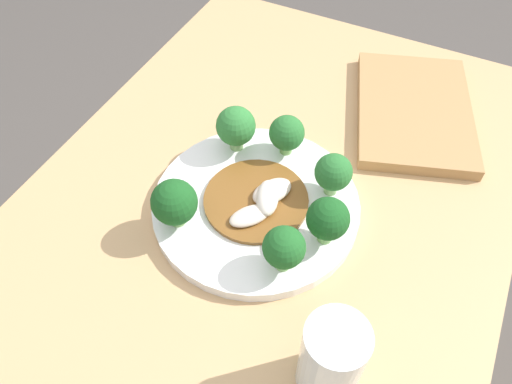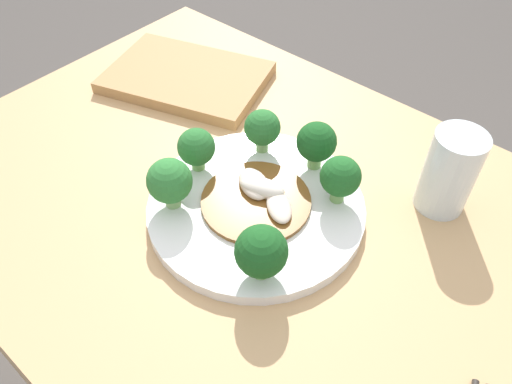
# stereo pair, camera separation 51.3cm
# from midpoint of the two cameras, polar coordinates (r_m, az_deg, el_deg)

# --- Properties ---
(table) EXTENTS (0.99, 0.65, 0.77)m
(table) POSITION_cam_midpoint_polar(r_m,az_deg,el_deg) (0.96, 13.49, -23.07)
(table) COLOR tan
(table) RESTS_ON ground_plane
(plate) EXTENTS (0.28, 0.28, 0.02)m
(plate) POSITION_cam_midpoint_polar(r_m,az_deg,el_deg) (0.61, 20.19, -11.13)
(plate) COLOR white
(plate) RESTS_ON table
(broccoli_east) EXTENTS (0.05, 0.05, 0.06)m
(broccoli_east) POSITION_cam_midpoint_polar(r_m,az_deg,el_deg) (0.63, 23.14, -1.58)
(broccoli_east) COLOR #7AAD5B
(broccoli_east) RESTS_ON plate
(broccoli_south) EXTENTS (0.05, 0.05, 0.07)m
(broccoli_south) POSITION_cam_midpoint_polar(r_m,az_deg,el_deg) (0.58, 31.18, -12.98)
(broccoli_south) COLOR #7AAD5B
(broccoli_south) RESTS_ON plate
(broccoli_northeast) EXTENTS (0.06, 0.06, 0.07)m
(broccoli_northeast) POSITION_cam_midpoint_polar(r_m,az_deg,el_deg) (0.61, 16.88, -0.71)
(broccoli_northeast) COLOR #89B76B
(broccoli_northeast) RESTS_ON plate
(broccoli_southwest) EXTENTS (0.05, 0.05, 0.07)m
(broccoli_southwest) POSITION_cam_midpoint_polar(r_m,az_deg,el_deg) (0.54, 27.37, -17.59)
(broccoli_southwest) COLOR #7AAD5B
(broccoli_southwest) RESTS_ON plate
(broccoli_northwest) EXTENTS (0.06, 0.06, 0.07)m
(broccoli_northwest) POSITION_cam_midpoint_polar(r_m,az_deg,el_deg) (0.53, 11.75, -12.40)
(broccoli_northwest) COLOR #7AAD5B
(broccoli_northwest) RESTS_ON plate
(broccoli_southeast) EXTENTS (0.05, 0.05, 0.06)m
(broccoli_southeast) POSITION_cam_midpoint_polar(r_m,az_deg,el_deg) (0.62, 29.87, -6.90)
(broccoli_southeast) COLOR #89B76B
(broccoli_southeast) RESTS_ON plate
(stirfry_center) EXTENTS (0.14, 0.14, 0.02)m
(stirfry_center) POSITION_cam_midpoint_polar(r_m,az_deg,el_deg) (0.60, 21.16, -10.63)
(stirfry_center) COLOR brown
(stirfry_center) RESTS_ON plate
(drinking_glass) EXTENTS (0.06, 0.06, 0.11)m
(drinking_glass) POSITION_cam_midpoint_polar(r_m,az_deg,el_deg) (0.54, 36.54, -29.36)
(drinking_glass) COLOR silver
(drinking_glass) RESTS_ON table
(cutting_board) EXTENTS (0.30, 0.25, 0.02)m
(cutting_board) POSITION_cam_midpoint_polar(r_m,az_deg,el_deg) (0.82, 34.09, 2.10)
(cutting_board) COLOR #AD7F4C
(cutting_board) RESTS_ON table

